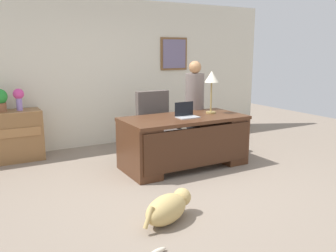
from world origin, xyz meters
name	(u,v)px	position (x,y,z in m)	size (l,w,h in m)	color
ground_plane	(181,184)	(0.00, 0.00, 0.00)	(12.00, 12.00, 0.00)	gray
back_wall	(111,73)	(0.01, 2.60, 1.35)	(7.00, 0.16, 2.70)	beige
desk	(185,140)	(0.44, 0.62, 0.43)	(1.89, 0.91, 0.78)	#4C2B19
credenza	(1,137)	(-2.01, 2.25, 0.41)	(1.26, 0.50, 0.82)	olive
armchair	(157,126)	(0.42, 1.52, 0.48)	(0.60, 0.59, 1.07)	#564C47
person_standing	(194,107)	(0.99, 1.21, 0.82)	(0.32, 0.32, 1.59)	#262323
dog_lying	(168,208)	(-0.68, -0.85, 0.16)	(0.70, 0.50, 0.30)	tan
laptop	(186,114)	(0.44, 0.60, 0.84)	(0.32, 0.22, 0.22)	#B2B5BA
desk_lamp	(212,79)	(0.98, 0.71, 1.32)	(0.22, 0.22, 0.67)	#9E8447
vase_with_flowers	(19,97)	(-1.69, 2.25, 1.04)	(0.17, 0.17, 0.35)	#9D81D5
potted_plant	(0,99)	(-1.97, 2.25, 1.02)	(0.24, 0.24, 0.36)	brown
dog_toy_bone	(158,251)	(-1.06, -1.34, 0.03)	(0.18, 0.05, 0.05)	beige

